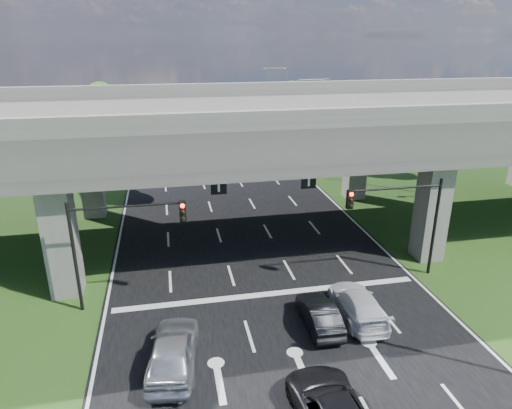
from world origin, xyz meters
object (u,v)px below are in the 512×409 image
object	(u,v)px
car_dark	(319,314)
car_white	(358,304)
car_silver	(173,350)
signal_left	(117,234)
streetlight_beyond	(283,99)
streetlight_far	(324,120)
signal_right	(403,212)

from	to	relation	value
car_dark	car_white	distance (m)	2.21
car_silver	signal_left	bearing A→B (deg)	-57.86
car_silver	car_white	size ratio (longest dim) A/B	1.03
streetlight_beyond	car_dark	world-z (taller)	streetlight_beyond
car_silver	streetlight_far	bearing A→B (deg)	-113.32
signal_right	car_white	bearing A→B (deg)	-139.00
car_dark	car_white	world-z (taller)	car_white
signal_right	car_dark	distance (m)	7.99
signal_left	streetlight_far	world-z (taller)	streetlight_far
signal_right	car_dark	xyz separation A→B (m)	(-6.10, -3.80, -3.49)
streetlight_beyond	car_silver	bearing A→B (deg)	-110.49
car_dark	signal_right	bearing A→B (deg)	-146.76
streetlight_far	signal_left	bearing A→B (deg)	-131.78
streetlight_far	car_dark	size ratio (longest dim) A/B	2.48
streetlight_beyond	car_silver	xyz separation A→B (m)	(-15.50, -41.47, -4.96)
car_dark	car_silver	bearing A→B (deg)	13.99
signal_right	car_dark	size ratio (longest dim) A/B	1.49
streetlight_far	car_silver	bearing A→B (deg)	-121.32
signal_left	streetlight_far	bearing A→B (deg)	48.22
streetlight_beyond	car_dark	distance (m)	41.05
streetlight_beyond	signal_right	bearing A→B (deg)	-93.61
signal_left	car_white	distance (m)	12.69
streetlight_beyond	signal_left	bearing A→B (deg)	-116.43
signal_right	car_silver	distance (m)	14.66
signal_left	streetlight_beyond	size ratio (longest dim) A/B	0.60
streetlight_beyond	car_silver	distance (m)	44.54
streetlight_beyond	car_white	world-z (taller)	streetlight_beyond
car_silver	car_dark	size ratio (longest dim) A/B	1.24
streetlight_far	streetlight_beyond	size ratio (longest dim) A/B	1.00
signal_left	streetlight_beyond	bearing A→B (deg)	63.57
streetlight_beyond	car_silver	world-z (taller)	streetlight_beyond
streetlight_far	car_white	distance (m)	24.80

